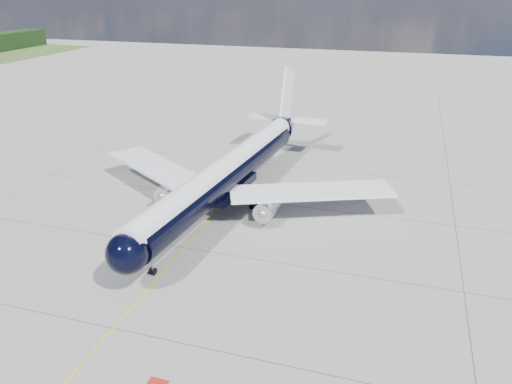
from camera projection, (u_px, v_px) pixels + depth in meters
The scene contains 3 objects.
ground at pixel (241, 185), 74.70m from camera, with size 320.00×320.00×0.00m, color #9A978E.
taxiway_centerline at pixel (229, 198), 70.30m from camera, with size 0.16×160.00×0.01m, color yellow.
main_airliner at pixel (230, 171), 66.59m from camera, with size 43.36×52.97×15.29m.
Camera 1 is at (22.58, -35.39, 28.30)m, focal length 35.00 mm.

